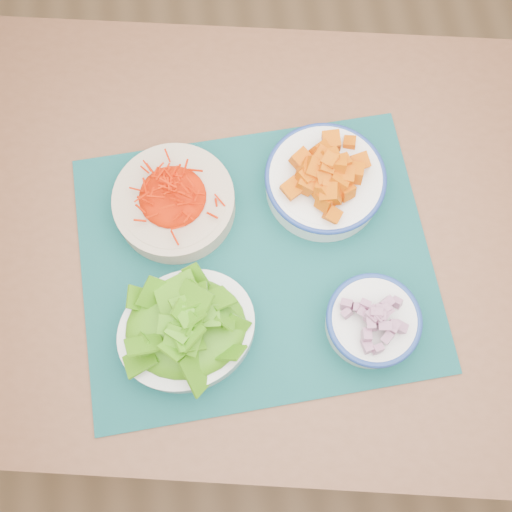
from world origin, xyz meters
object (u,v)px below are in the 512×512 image
(lettuce_bowl, at_px, (186,328))
(placemat, at_px, (256,261))
(squash_bowl, at_px, (326,177))
(carrot_bowl, at_px, (174,200))
(onion_bowl, at_px, (373,321))
(table, at_px, (285,245))

(lettuce_bowl, bearing_deg, placemat, 23.84)
(placemat, distance_m, squash_bowl, 0.19)
(carrot_bowl, height_order, onion_bowl, carrot_bowl)
(squash_bowl, bearing_deg, lettuce_bowl, -138.80)
(carrot_bowl, bearing_deg, placemat, -42.24)
(squash_bowl, relative_size, lettuce_bowl, 0.81)
(placemat, xyz_separation_m, squash_bowl, (0.14, 0.12, 0.05))
(carrot_bowl, relative_size, lettuce_bowl, 0.88)
(table, xyz_separation_m, lettuce_bowl, (-0.19, -0.17, 0.14))
(table, height_order, onion_bowl, onion_bowl)
(squash_bowl, bearing_deg, carrot_bowl, -179.11)
(table, relative_size, squash_bowl, 6.42)
(placemat, relative_size, onion_bowl, 3.75)
(carrot_bowl, relative_size, squash_bowl, 1.08)
(lettuce_bowl, xyz_separation_m, onion_bowl, (0.30, -0.03, -0.01))
(lettuce_bowl, bearing_deg, squash_bowl, 23.90)
(squash_bowl, distance_m, lettuce_bowl, 0.36)
(carrot_bowl, relative_size, onion_bowl, 1.48)
(carrot_bowl, bearing_deg, lettuce_bowl, -89.63)
(lettuce_bowl, distance_m, onion_bowl, 0.30)
(table, distance_m, lettuce_bowl, 0.29)
(carrot_bowl, xyz_separation_m, lettuce_bowl, (0.00, -0.23, 0.01))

